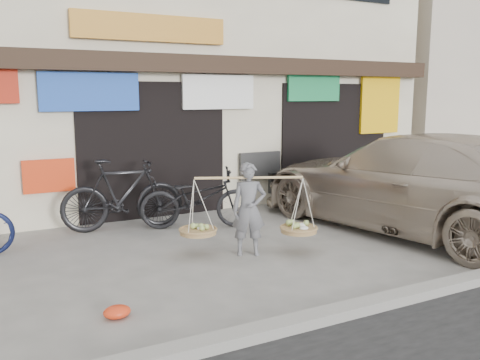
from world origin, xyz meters
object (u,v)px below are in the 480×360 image
street_vendor (249,213)px  bike_1 (123,195)px  bike_2 (198,199)px  suv (411,182)px

street_vendor → bike_1: size_ratio=0.91×
bike_2 → suv: bearing=-99.2°
street_vendor → bike_2: (-0.07, 1.84, -0.10)m
street_vendor → bike_1: street_vendor is taller
street_vendor → bike_2: 1.84m
bike_1 → suv: suv is taller
street_vendor → bike_2: size_ratio=0.94×
bike_2 → suv: size_ratio=0.33×
street_vendor → bike_2: street_vendor is taller
street_vendor → bike_1: (-1.34, 2.34, 0.00)m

